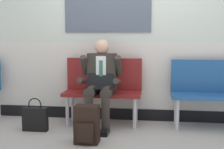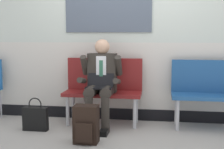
# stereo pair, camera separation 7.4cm
# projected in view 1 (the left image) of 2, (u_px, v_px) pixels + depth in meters

# --- Properties ---
(ground_plane) EXTENTS (18.00, 18.00, 0.00)m
(ground_plane) POSITION_uv_depth(u_px,v_px,m) (123.00, 133.00, 4.17)
(ground_plane) COLOR #9E9991
(station_wall) EXTENTS (6.02, 0.16, 2.96)m
(station_wall) POSITION_uv_depth(u_px,v_px,m) (128.00, 22.00, 4.69)
(station_wall) COLOR beige
(station_wall) RESTS_ON ground
(bench_with_person) EXTENTS (1.11, 0.42, 0.94)m
(bench_with_person) POSITION_uv_depth(u_px,v_px,m) (103.00, 86.00, 4.58)
(bench_with_person) COLOR maroon
(bench_with_person) RESTS_ON ground
(bench_empty) EXTENTS (1.30, 0.42, 0.93)m
(bench_empty) POSITION_uv_depth(u_px,v_px,m) (219.00, 89.00, 4.37)
(bench_empty) COLOR navy
(bench_empty) RESTS_ON ground
(person_seated) EXTENTS (0.57, 0.70, 1.22)m
(person_seated) POSITION_uv_depth(u_px,v_px,m) (101.00, 81.00, 4.37)
(person_seated) COLOR #2D2823
(person_seated) RESTS_ON ground
(backpack) EXTENTS (0.29, 0.24, 0.45)m
(backpack) POSITION_uv_depth(u_px,v_px,m) (87.00, 125.00, 3.74)
(backpack) COLOR black
(backpack) RESTS_ON ground
(handbag) EXTENTS (0.33, 0.10, 0.45)m
(handbag) POSITION_uv_depth(u_px,v_px,m) (35.00, 119.00, 4.23)
(handbag) COLOR black
(handbag) RESTS_ON ground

